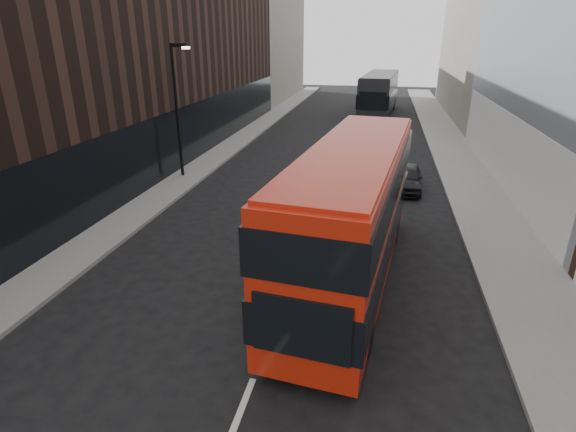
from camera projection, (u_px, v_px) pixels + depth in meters
The scene contains 11 objects.
sidewalk_right at pixel (457, 160), 28.90m from camera, with size 3.00×80.00×0.15m, color slate.
sidewalk_left at pixel (228, 148), 31.80m from camera, with size 2.00×80.00×0.15m, color slate.
building_victorian at pixel (487, 10), 41.83m from camera, with size 6.50×24.00×21.00m.
building_left_mid at pixel (201, 42), 34.39m from camera, with size 5.00×24.00×14.00m, color black.
building_left_far at pixel (269, 44), 54.55m from camera, with size 5.00×20.00×13.00m, color slate.
street_lamp at pixel (178, 103), 23.94m from camera, with size 1.06×0.22×7.00m.
red_bus at pixel (352, 209), 13.94m from camera, with size 3.85×11.37×4.52m.
grey_bus at pixel (379, 93), 44.94m from camera, with size 3.90×12.58×4.00m.
car_a at pixel (407, 177), 23.35m from camera, with size 1.53×3.81×1.30m, color black.
car_b at pixel (349, 176), 23.51m from camera, with size 1.45×4.16×1.37m, color gray.
car_c at pixel (392, 141), 31.38m from camera, with size 1.75×4.30×1.25m, color black.
Camera 1 is at (2.49, -4.77, 7.55)m, focal length 28.00 mm.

